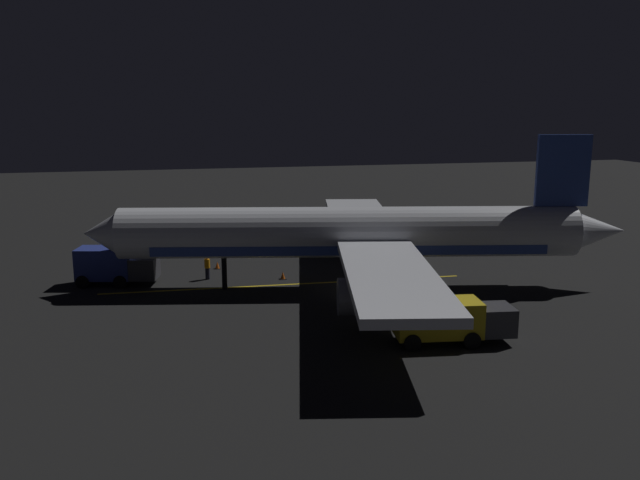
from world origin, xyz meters
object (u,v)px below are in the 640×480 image
object	(u,v)px
airliner	(358,235)
traffic_cone_near_left	(283,276)
ground_crew_worker	(207,267)
baggage_truck	(113,266)
traffic_cone_near_right	(217,265)
catering_truck	(449,321)

from	to	relation	value
airliner	traffic_cone_near_left	bearing A→B (deg)	52.10
ground_crew_worker	traffic_cone_near_left	xyz separation A→B (m)	(-1.26, -5.32, -0.64)
baggage_truck	traffic_cone_near_left	world-z (taller)	baggage_truck
ground_crew_worker	traffic_cone_near_right	world-z (taller)	ground_crew_worker
baggage_truck	traffic_cone_near_right	distance (m)	8.07
airliner	traffic_cone_near_right	bearing A→B (deg)	48.78
traffic_cone_near_left	traffic_cone_near_right	world-z (taller)	same
airliner	traffic_cone_near_right	world-z (taller)	airliner
catering_truck	traffic_cone_near_right	world-z (taller)	catering_truck
baggage_truck	traffic_cone_near_left	size ratio (longest dim) A/B	10.64
airliner	catering_truck	bearing A→B (deg)	-171.66
catering_truck	ground_crew_worker	xyz separation A→B (m)	(16.18, 11.56, -0.34)
baggage_truck	ground_crew_worker	distance (m)	6.53
airliner	baggage_truck	xyz separation A→B (m)	(4.98, 16.41, -2.44)
catering_truck	traffic_cone_near_left	distance (m)	16.20
airliner	ground_crew_worker	bearing A→B (deg)	64.05
ground_crew_worker	traffic_cone_near_right	size ratio (longest dim) A/B	3.16
baggage_truck	ground_crew_worker	world-z (taller)	baggage_truck
traffic_cone_near_right	airliner	bearing A→B (deg)	-131.22
traffic_cone_near_left	traffic_cone_near_right	xyz separation A→B (m)	(4.27, 4.37, 0.00)
airliner	catering_truck	size ratio (longest dim) A/B	5.64
airliner	traffic_cone_near_right	xyz separation A→B (m)	(7.83, 8.93, -3.50)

